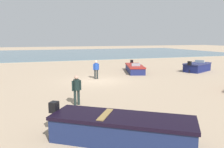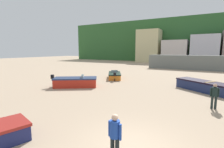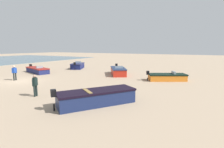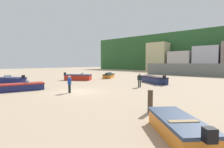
# 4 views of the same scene
# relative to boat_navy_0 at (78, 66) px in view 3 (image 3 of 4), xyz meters

# --- Properties ---
(ground_plane) EXTENTS (160.00, 160.00, 0.00)m
(ground_plane) POSITION_rel_boat_navy_0_xyz_m (11.75, 1.85, -0.47)
(ground_plane) COLOR tan
(boat_navy_0) EXTENTS (3.87, 3.09, 1.23)m
(boat_navy_0) POSITION_rel_boat_navy_0_xyz_m (0.00, 0.00, 0.00)
(boat_navy_0) COLOR navy
(boat_navy_0) RESTS_ON ground
(boat_orange_1) EXTENTS (3.27, 4.22, 1.06)m
(boat_orange_1) POSITION_rel_boat_navy_0_xyz_m (3.69, 15.52, -0.09)
(boat_orange_1) COLOR orange
(boat_orange_1) RESTS_ON ground
(boat_navy_3) EXTENTS (4.95, 4.09, 1.25)m
(boat_navy_3) POSITION_rel_boat_navy_0_xyz_m (14.03, 13.30, 0.00)
(boat_navy_3) COLOR navy
(boat_navy_3) RESTS_ON ground
(boat_navy_4) EXTENTS (2.85, 5.10, 1.07)m
(boat_navy_4) POSITION_rel_boat_navy_0_xyz_m (6.63, -1.72, -0.09)
(boat_navy_4) COLOR navy
(boat_navy_4) RESTS_ON ground
(boat_red_5) EXTENTS (4.49, 3.77, 1.26)m
(boat_red_5) POSITION_rel_boat_navy_0_xyz_m (2.65, 9.05, 0.01)
(boat_red_5) COLOR red
(boat_red_5) RESTS_ON ground
(beach_walker_foreground) EXTENTS (0.54, 0.39, 1.62)m
(beach_walker_foreground) POSITION_rel_boat_navy_0_xyz_m (14.67, 8.34, 0.48)
(beach_walker_foreground) COLOR #1C2726
(beach_walker_foreground) RESTS_ON ground
(beach_walker_distant) EXTENTS (0.54, 0.39, 1.62)m
(beach_walker_distant) POSITION_rel_boat_navy_0_xyz_m (11.57, 0.90, 0.48)
(beach_walker_distant) COLOR black
(beach_walker_distant) RESTS_ON ground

